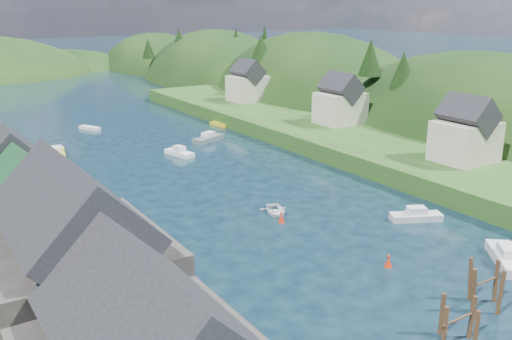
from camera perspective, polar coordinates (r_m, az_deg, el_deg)
ground at (r=81.76m, az=-8.32°, el=1.00°), size 600.00×600.00×0.00m
hillside_right at (r=127.24m, az=5.73°, el=3.23°), size 36.00×245.56×48.00m
far_hills at (r=201.51m, az=-22.74°, el=5.96°), size 103.00×68.00×44.00m
hill_trees at (r=93.10m, az=-12.32°, el=9.64°), size 91.85×147.02×12.43m
quay_left at (r=47.53m, az=-19.92°, el=-10.24°), size 12.00×110.00×2.00m
quayside_buildings at (r=32.52m, az=-18.83°, el=-10.94°), size 8.00×35.84×12.90m
terrace_right at (r=86.69m, az=9.73°, el=2.64°), size 16.00×120.00×2.40m
right_bank_cottages at (r=93.82m, az=7.82°, el=6.67°), size 9.00×59.24×8.41m
piling_cluster_near at (r=40.67m, az=19.56°, el=-14.55°), size 3.21×3.00×3.66m
piling_cluster_far at (r=45.75m, az=21.91°, el=-10.98°), size 3.05×2.86×3.95m
channel_buoy_near at (r=50.06m, az=13.10°, el=-8.91°), size 0.70×0.70×1.10m
channel_buoy_far at (r=58.15m, az=2.57°, el=-4.81°), size 0.70×0.70×1.10m
moored_boats at (r=53.88m, az=1.50°, el=-6.45°), size 37.26×93.92×2.31m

